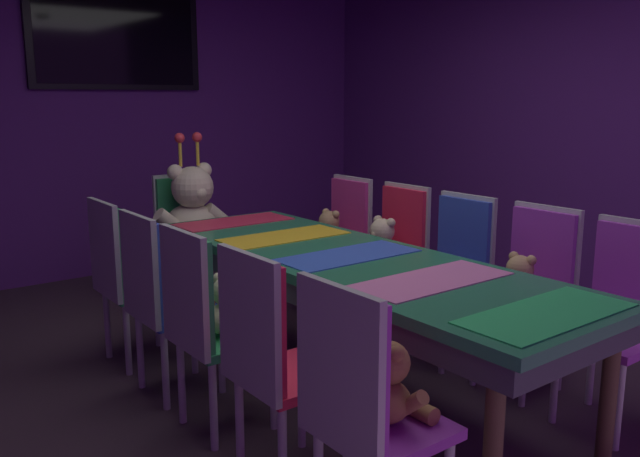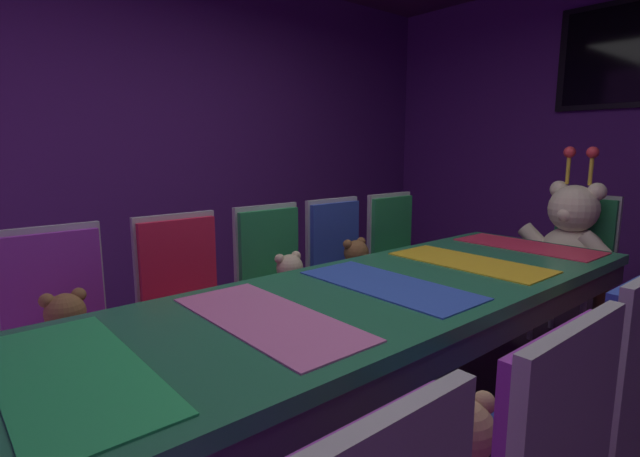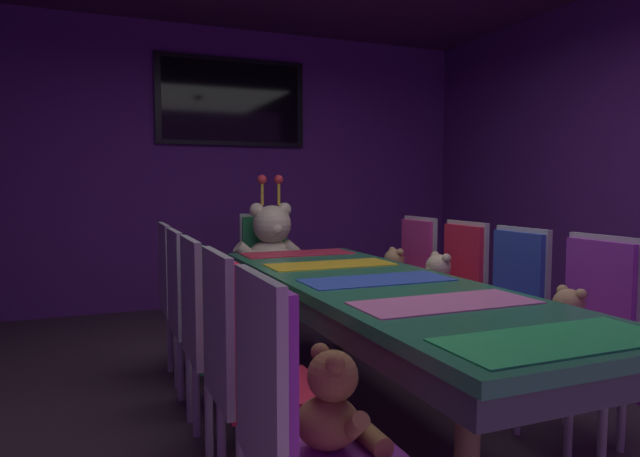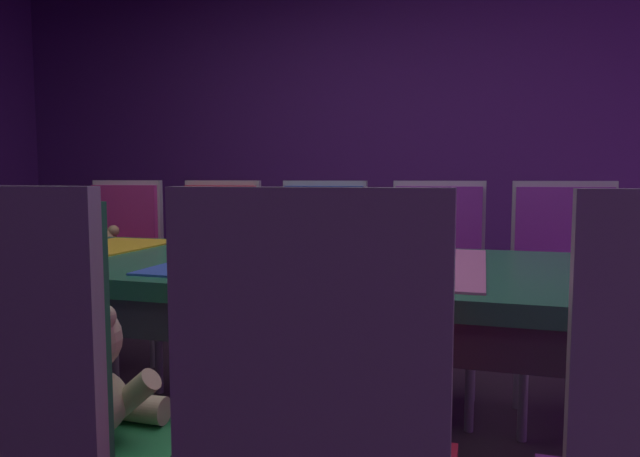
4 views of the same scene
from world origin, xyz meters
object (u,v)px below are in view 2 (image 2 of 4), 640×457
chair_left_0 (59,322)px  chair_left_2 (275,276)px  teddy_left_0 (68,335)px  throne_chair (579,252)px  chair_left_4 (397,250)px  teddy_right_3 (626,338)px  chair_right_2 (606,401)px  teddy_left_3 (357,267)px  teddy_left_2 (290,284)px  king_teddy_bear (570,236)px  chair_left_3 (340,262)px  chair_left_1 (185,295)px  banquet_table (387,305)px

chair_left_0 → chair_left_2: 1.08m
teddy_left_0 → throne_chair: size_ratio=0.32×
chair_left_4 → teddy_right_3: 1.65m
throne_chair → chair_right_2: bearing=23.1°
teddy_left_3 → throne_chair: size_ratio=0.33×
teddy_left_2 → king_teddy_bear: (0.71, 1.75, 0.15)m
chair_left_3 → teddy_left_3: size_ratio=3.07×
chair_left_1 → king_teddy_bear: bearing=69.8°
chair_left_0 → chair_left_3: (-0.01, 1.58, 0.00)m
chair_left_0 → chair_right_2: same height
chair_left_3 → chair_right_2: bearing=-17.8°
teddy_right_3 → throne_chair: bearing=-63.1°
chair_left_2 → throne_chair: bearing=66.1°
chair_left_0 → king_teddy_bear: size_ratio=1.17×
teddy_left_3 → throne_chair: bearing=63.5°
banquet_table → chair_left_1: size_ratio=2.84×
chair_left_4 → teddy_left_3: bearing=-75.4°
banquet_table → teddy_right_3: bearing=36.2°
chair_left_3 → chair_right_2: (1.69, -0.54, 0.00)m
banquet_table → chair_right_2: (0.84, -0.02, -0.06)m
teddy_left_2 → chair_right_2: size_ratio=0.31×
chair_left_2 → chair_left_4: bearing=89.7°
teddy_right_3 → king_teddy_bear: king_teddy_bear is taller
throne_chair → teddy_left_3: bearing=-26.5°
teddy_left_2 → chair_left_3: 0.52m
chair_left_2 → teddy_left_3: (0.14, 0.50, -0.01)m
chair_left_3 → teddy_right_3: bearing=0.1°
chair_left_3 → chair_left_4: bearing=89.1°
teddy_left_3 → king_teddy_bear: king_teddy_bear is taller
chair_left_0 → chair_left_4: (-0.00, 2.10, 0.00)m
teddy_right_3 → chair_left_3: bearing=0.1°
chair_left_1 → throne_chair: 2.59m
chair_left_1 → chair_left_4: same height
banquet_table → teddy_left_3: teddy_left_3 is taller
chair_left_0 → teddy_left_3: (0.13, 1.58, -0.01)m
chair_left_0 → throne_chair: 3.11m
chair_left_2 → chair_left_4: 1.02m
chair_left_2 → teddy_right_3: 1.64m
chair_left_3 → throne_chair: (0.85, 1.42, 0.00)m
banquet_table → throne_chair: bearing=90.0°
chair_left_4 → chair_left_0: bearing=-89.9°
teddy_left_0 → teddy_left_2: size_ratio=1.03×
chair_left_3 → teddy_left_0: bearing=-84.3°
throne_chair → king_teddy_bear: (0.00, -0.17, 0.13)m
chair_left_0 → chair_left_4: bearing=90.1°
chair_left_1 → chair_left_4: (-0.00, 1.56, 0.00)m
teddy_left_0 → chair_left_4: 2.11m
banquet_table → chair_left_0: bearing=-128.6°
teddy_left_0 → chair_left_3: chair_left_3 is taller
teddy_left_3 → chair_left_4: chair_left_4 is taller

